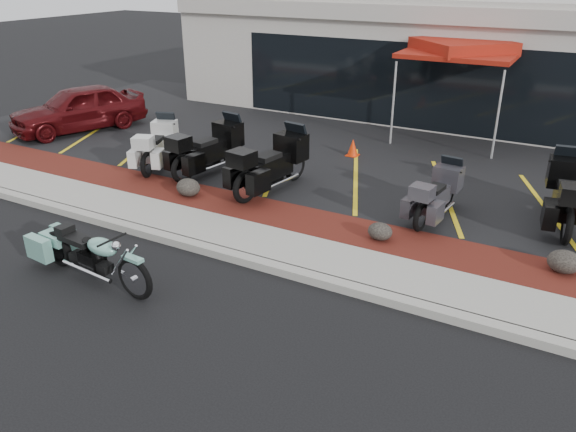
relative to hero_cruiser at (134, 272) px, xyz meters
The scene contains 18 objects.
ground 1.53m from the hero_cruiser, 40.60° to the left, with size 90.00×90.00×0.00m, color black.
curb 2.19m from the hero_cruiser, 59.16° to the left, with size 24.00×0.25×0.15m, color gray.
sidewalk 2.80m from the hero_cruiser, 66.60° to the left, with size 24.00×1.20×0.15m, color gray.
mulch_bed 3.92m from the hero_cruiser, 73.62° to the left, with size 24.00×1.20×0.16m, color #3A0D0D.
upper_lot 9.22m from the hero_cruiser, 83.14° to the left, with size 26.00×9.60×0.15m, color black.
dealership_building 15.52m from the hero_cruiser, 85.92° to the left, with size 18.00×8.16×4.00m.
boulder_left 4.04m from the hero_cruiser, 115.93° to the left, with size 0.57×0.47×0.40m, color black.
boulder_mid 4.57m from the hero_cruiser, 52.30° to the left, with size 0.47×0.39×0.33m, color black.
boulder_right 7.14m from the hero_cruiser, 33.41° to the left, with size 0.56×0.46×0.39m, color black.
hero_cruiser is the anchor object (origin of this frame).
touring_white 6.86m from the hero_cruiser, 125.31° to the left, with size 2.15×0.82×1.25m, color silver, non-canonical shape.
touring_black_front 6.33m from the hero_cruiser, 109.53° to the left, with size 2.38×0.91×1.38m, color black, non-canonical shape.
touring_black_mid 5.70m from the hero_cruiser, 91.44° to the left, with size 2.46×0.94×1.43m, color black, non-canonical shape.
touring_grey 6.78m from the hero_cruiser, 58.77° to the left, with size 1.98×0.76×1.15m, color #333238, non-canonical shape.
touring_black_rear 8.87m from the hero_cruiser, 50.57° to the left, with size 2.42×0.93×1.41m, color black, non-canonical shape.
parked_car 10.40m from the hero_cruiser, 141.81° to the left, with size 1.64×4.07×1.39m, color #44090C.
traffic_cone 8.13m from the hero_cruiser, 87.50° to the left, with size 0.30×0.30×0.47m, color red.
popup_canopy 11.59m from the hero_cruiser, 78.25° to the left, with size 3.95×3.95×2.85m.
Camera 1 is at (4.74, -6.56, 4.96)m, focal length 35.00 mm.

